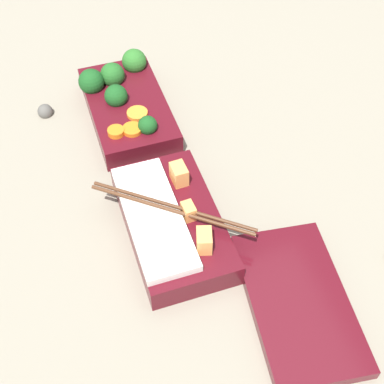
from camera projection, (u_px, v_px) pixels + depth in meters
The scene contains 5 objects.
ground_plane at pixel (144, 173), 0.81m from camera, with size 3.00×3.00×0.00m, color gray.
bento_tray_vegetable at pixel (125, 103), 0.87m from camera, with size 0.22×0.13×0.07m.
bento_tray_rice at pixel (171, 222), 0.72m from camera, with size 0.22×0.19×0.06m.
bento_lid at pixel (298, 302), 0.66m from camera, with size 0.21×0.12×0.02m, color #510F19.
pebble_0 at pixel (45, 112), 0.89m from camera, with size 0.03×0.03×0.03m, color #595651.
Camera 1 is at (0.54, -0.10, 0.60)m, focal length 50.00 mm.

